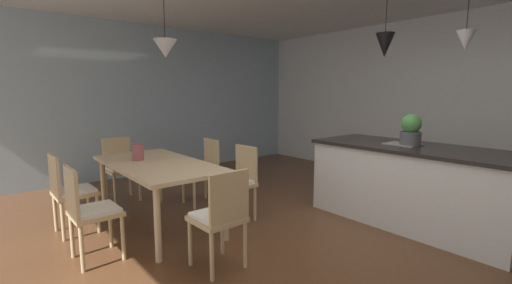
% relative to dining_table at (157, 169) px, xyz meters
% --- Properties ---
extents(ground_plane, '(10.00, 8.40, 0.04)m').
position_rel_dining_table_xyz_m(ground_plane, '(1.48, 1.00, -0.68)').
color(ground_plane, brown).
extents(wall_back_kitchen, '(10.00, 0.12, 2.70)m').
position_rel_dining_table_xyz_m(wall_back_kitchen, '(1.48, 4.26, 0.69)').
color(wall_back_kitchen, silver).
rests_on(wall_back_kitchen, ground_plane).
extents(window_wall_left_glazing, '(0.06, 8.40, 2.70)m').
position_rel_dining_table_xyz_m(window_wall_left_glazing, '(-2.58, 1.00, 0.69)').
color(window_wall_left_glazing, '#9EB7C6').
rests_on(window_wall_left_glazing, ground_plane).
extents(dining_table, '(1.77, 0.89, 0.73)m').
position_rel_dining_table_xyz_m(dining_table, '(0.00, 0.00, 0.00)').
color(dining_table, '#D1B284').
rests_on(dining_table, ground_plane).
extents(chair_far_right, '(0.41, 0.41, 0.87)m').
position_rel_dining_table_xyz_m(chair_far_right, '(0.40, 0.81, -0.19)').
color(chair_far_right, tan).
rests_on(chair_far_right, ground_plane).
extents(chair_far_left, '(0.42, 0.42, 0.87)m').
position_rel_dining_table_xyz_m(chair_far_left, '(-0.40, 0.81, -0.19)').
color(chair_far_left, tan).
rests_on(chair_far_left, ground_plane).
extents(chair_kitchen_end, '(0.41, 0.41, 0.87)m').
position_rel_dining_table_xyz_m(chair_kitchen_end, '(1.26, 0.00, -0.19)').
color(chair_kitchen_end, tan).
rests_on(chair_kitchen_end, ground_plane).
extents(chair_window_end, '(0.41, 0.41, 0.87)m').
position_rel_dining_table_xyz_m(chair_window_end, '(-1.26, -0.00, -0.19)').
color(chair_window_end, tan).
rests_on(chair_window_end, ground_plane).
extents(chair_near_left, '(0.41, 0.41, 0.87)m').
position_rel_dining_table_xyz_m(chair_near_left, '(-0.40, -0.81, -0.19)').
color(chair_near_left, tan).
rests_on(chair_near_left, ground_plane).
extents(chair_near_right, '(0.41, 0.41, 0.87)m').
position_rel_dining_table_xyz_m(chair_near_right, '(0.40, -0.81, -0.19)').
color(chair_near_right, tan).
rests_on(chair_near_right, ground_plane).
extents(kitchen_island, '(2.23, 0.95, 0.91)m').
position_rel_dining_table_xyz_m(kitchen_island, '(1.76, 2.29, -0.20)').
color(kitchen_island, silver).
rests_on(kitchen_island, ground_plane).
extents(pendant_over_table, '(0.26, 0.26, 0.83)m').
position_rel_dining_table_xyz_m(pendant_over_table, '(-0.01, 0.15, 1.31)').
color(pendant_over_table, black).
extents(pendant_over_island_main, '(0.22, 0.22, 0.79)m').
position_rel_dining_table_xyz_m(pendant_over_island_main, '(1.33, 2.29, 1.39)').
color(pendant_over_island_main, black).
extents(pendant_over_island_aux, '(0.18, 0.18, 0.79)m').
position_rel_dining_table_xyz_m(pendant_over_island_aux, '(2.20, 2.29, 1.35)').
color(pendant_over_island_aux, black).
extents(potted_plant_on_island, '(0.23, 0.23, 0.36)m').
position_rel_dining_table_xyz_m(potted_plant_on_island, '(1.71, 2.29, 0.41)').
color(potted_plant_on_island, '#4C4C51').
rests_on(potted_plant_on_island, kitchen_island).
extents(vase_on_dining_table, '(0.13, 0.13, 0.19)m').
position_rel_dining_table_xyz_m(vase_on_dining_table, '(-0.26, -0.11, 0.16)').
color(vase_on_dining_table, '#994C51').
rests_on(vase_on_dining_table, dining_table).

